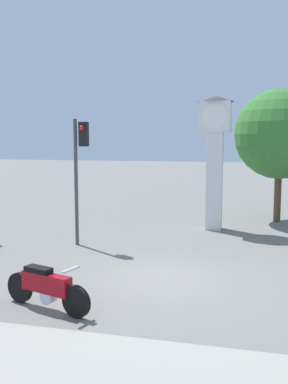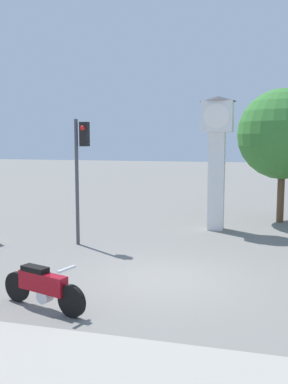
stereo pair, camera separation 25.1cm
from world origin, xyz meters
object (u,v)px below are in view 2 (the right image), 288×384
object	(u,v)px
clock_tower	(217,142)
street_tree	(283,134)
traffic_light	(81,159)
motorcycle	(43,287)

from	to	relation	value
clock_tower	street_tree	world-z (taller)	street_tree
traffic_light	street_tree	size ratio (longest dim) A/B	0.74
motorcycle	traffic_light	xyz separation A→B (m)	(-1.43, 5.40, 2.43)
clock_tower	traffic_light	xyz separation A→B (m)	(-4.16, -3.71, -0.55)
traffic_light	street_tree	xyz separation A→B (m)	(6.72, 5.96, 0.88)
clock_tower	street_tree	size ratio (longest dim) A/B	0.91
clock_tower	traffic_light	distance (m)	5.60
motorcycle	street_tree	xyz separation A→B (m)	(5.29, 11.36, 3.31)
clock_tower	traffic_light	size ratio (longest dim) A/B	1.23
motorcycle	clock_tower	world-z (taller)	clock_tower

